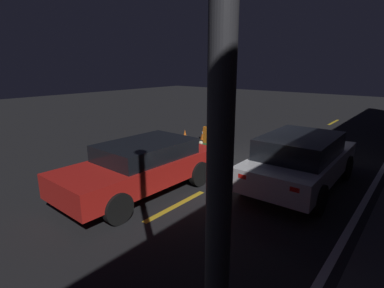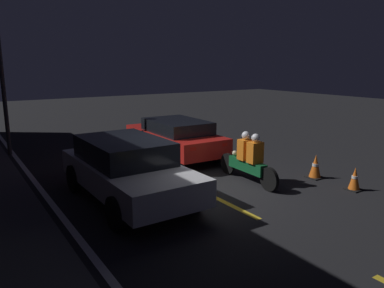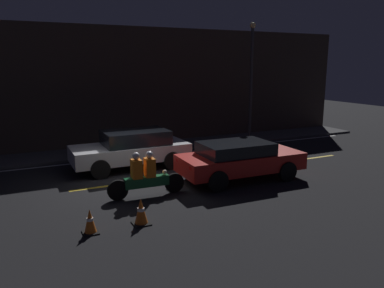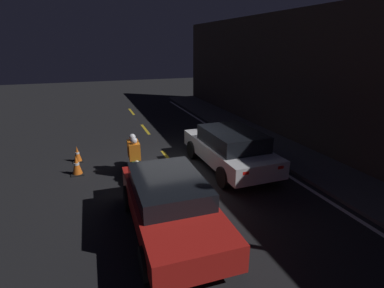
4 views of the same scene
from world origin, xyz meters
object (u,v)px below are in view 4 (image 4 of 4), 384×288
at_px(sedan_white, 230,148).
at_px(motorcycle, 134,157).
at_px(taxi_red, 170,203).
at_px(traffic_cone_near, 77,154).
at_px(traffic_cone_mid, 77,165).

bearing_deg(sedan_white, motorcycle, 79.25).
relative_size(sedan_white, taxi_red, 1.01).
height_order(traffic_cone_near, traffic_cone_mid, traffic_cone_mid).
relative_size(traffic_cone_near, traffic_cone_mid, 0.90).
bearing_deg(motorcycle, taxi_red, 6.47).
bearing_deg(traffic_cone_near, traffic_cone_mid, -0.71).
bearing_deg(sedan_white, traffic_cone_near, 62.87).
xyz_separation_m(sedan_white, traffic_cone_near, (-2.50, -5.06, -0.48)).
bearing_deg(traffic_cone_mid, sedan_white, 75.89).
bearing_deg(sedan_white, taxi_red, 133.23).
relative_size(sedan_white, traffic_cone_mid, 6.55).
height_order(motorcycle, traffic_cone_mid, motorcycle).
height_order(sedan_white, traffic_cone_near, sedan_white).
bearing_deg(motorcycle, sedan_white, 82.28).
distance_m(sedan_white, traffic_cone_near, 5.67).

